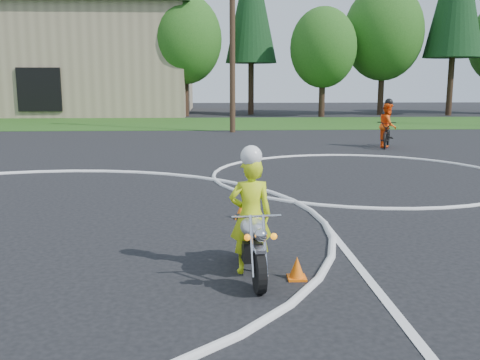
{
  "coord_description": "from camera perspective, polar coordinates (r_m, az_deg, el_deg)",
  "views": [
    {
      "loc": [
        4.0,
        -6.23,
        2.53
      ],
      "look_at": [
        4.39,
        1.52,
        1.1
      ],
      "focal_mm": 40.0,
      "sensor_mm": 36.0,
      "label": 1
    }
  ],
  "objects": [
    {
      "name": "grass_strip",
      "position": [
        33.56,
        -9.79,
        5.97
      ],
      "size": [
        120.0,
        10.0,
        0.02
      ],
      "primitive_type": "cube",
      "color": "#1E4714",
      "rests_on": "ground"
    },
    {
      "name": "course_markings",
      "position": [
        11.03,
        -12.39,
        -3.03
      ],
      "size": [
        19.05,
        19.05,
        0.12
      ],
      "color": "silver",
      "rests_on": "ground"
    },
    {
      "name": "primary_motorcycle",
      "position": [
        7.04,
        1.25,
        -6.72
      ],
      "size": [
        0.62,
        1.77,
        0.93
      ],
      "rotation": [
        0.0,
        0.0,
        0.09
      ],
      "color": "black",
      "rests_on": "ground"
    },
    {
      "name": "rider_primary_grp",
      "position": [
        7.06,
        1.14,
        -3.45
      ],
      "size": [
        0.6,
        0.43,
        1.73
      ],
      "rotation": [
        0.0,
        0.0,
        0.09
      ],
      "color": "#C6DF17",
      "rests_on": "ground"
    },
    {
      "name": "rider_second_grp",
      "position": [
        21.67,
        15.46,
        5.14
      ],
      "size": [
        1.41,
        2.09,
        1.9
      ],
      "rotation": [
        0.0,
        0.0,
        -0.4
      ],
      "color": "black",
      "rests_on": "ground"
    },
    {
      "name": "traffic_cones",
      "position": [
        8.71,
        -9.46,
        -5.66
      ],
      "size": [
        15.37,
        8.33,
        0.3
      ],
      "color": "orange",
      "rests_on": "ground"
    },
    {
      "name": "treeline",
      "position": [
        42.43,
        12.31,
        15.73
      ],
      "size": [
        38.2,
        8.1,
        14.52
      ],
      "color": "#382619",
      "rests_on": "ground"
    },
    {
      "name": "utility_poles",
      "position": [
        27.37,
        -0.82,
        16.02
      ],
      "size": [
        41.6,
        1.12,
        10.0
      ],
      "color": "#473321",
      "rests_on": "ground"
    }
  ]
}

